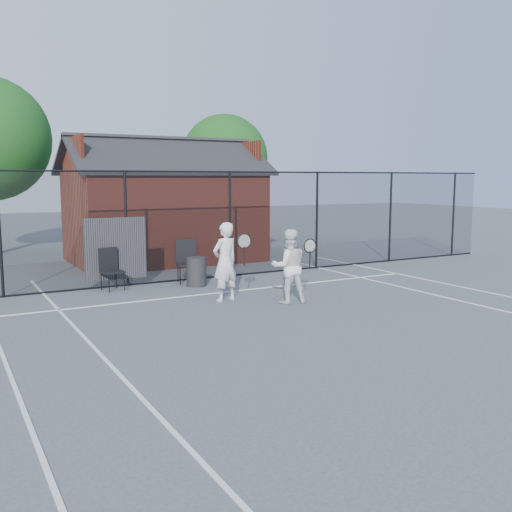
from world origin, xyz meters
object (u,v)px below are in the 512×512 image
player_front (225,262)px  waste_bin (196,272)px  chair_left (112,270)px  chair_right (187,262)px  clubhouse (164,213)px  player_back (289,266)px

player_front → waste_bin: size_ratio=2.39×
player_front → chair_left: player_front is taller
chair_left → chair_right: chair_right is taller
chair_right → waste_bin: size_ratio=1.51×
clubhouse → waste_bin: (-0.94, -4.90, -1.23)m
waste_bin → chair_left: bearing=166.4°
waste_bin → player_front: bearing=-93.8°
player_front → chair_left: size_ratio=1.74×
clubhouse → chair_right: size_ratio=5.70×
player_front → player_back: (1.15, -0.90, -0.07)m
clubhouse → waste_bin: 5.14m
player_back → waste_bin: player_back is taller
player_front → clubhouse: bearing=81.1°
player_back → chair_left: player_back is taller
clubhouse → chair_right: clubhouse is taller
player_back → chair_left: size_ratio=1.61×
player_back → chair_right: 3.55m
player_back → waste_bin: size_ratio=2.21×
chair_right → waste_bin: (0.04, -0.50, -0.19)m
clubhouse → chair_right: bearing=-102.6°
clubhouse → chair_right: (-0.98, -4.40, -1.04)m
player_back → waste_bin: (-1.02, 2.88, -0.46)m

